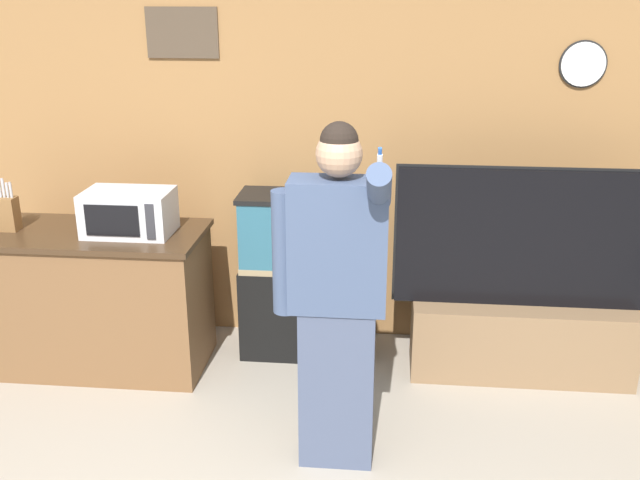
{
  "coord_description": "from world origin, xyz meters",
  "views": [
    {
      "loc": [
        0.53,
        -1.97,
        2.31
      ],
      "look_at": [
        0.18,
        1.58,
        1.05
      ],
      "focal_mm": 40.0,
      "sensor_mm": 36.0,
      "label": 1
    }
  ],
  "objects_px": {
    "microwave": "(129,212)",
    "knife_block": "(6,212)",
    "aquarium_on_stand": "(304,276)",
    "person_standing": "(336,296)",
    "tv_on_stand": "(522,316)",
    "counter_island": "(97,299)"
  },
  "relations": [
    {
      "from": "tv_on_stand",
      "to": "person_standing",
      "type": "height_order",
      "value": "person_standing"
    },
    {
      "from": "microwave",
      "to": "knife_block",
      "type": "height_order",
      "value": "knife_block"
    },
    {
      "from": "counter_island",
      "to": "person_standing",
      "type": "xyz_separation_m",
      "value": [
        1.58,
        -0.85,
        0.46
      ]
    },
    {
      "from": "microwave",
      "to": "tv_on_stand",
      "type": "distance_m",
      "value": 2.49
    },
    {
      "from": "tv_on_stand",
      "to": "person_standing",
      "type": "relative_size",
      "value": 0.92
    },
    {
      "from": "counter_island",
      "to": "microwave",
      "type": "xyz_separation_m",
      "value": [
        0.26,
        -0.01,
        0.59
      ]
    },
    {
      "from": "knife_block",
      "to": "aquarium_on_stand",
      "type": "bearing_deg",
      "value": 9.64
    },
    {
      "from": "microwave",
      "to": "aquarium_on_stand",
      "type": "relative_size",
      "value": 0.47
    },
    {
      "from": "counter_island",
      "to": "microwave",
      "type": "distance_m",
      "value": 0.64
    },
    {
      "from": "counter_island",
      "to": "knife_block",
      "type": "height_order",
      "value": "knife_block"
    },
    {
      "from": "tv_on_stand",
      "to": "person_standing",
      "type": "xyz_separation_m",
      "value": [
        -1.09,
        -0.98,
        0.52
      ]
    },
    {
      "from": "microwave",
      "to": "tv_on_stand",
      "type": "xyz_separation_m",
      "value": [
        2.41,
        0.14,
        -0.65
      ]
    },
    {
      "from": "counter_island",
      "to": "tv_on_stand",
      "type": "height_order",
      "value": "tv_on_stand"
    },
    {
      "from": "aquarium_on_stand",
      "to": "person_standing",
      "type": "height_order",
      "value": "person_standing"
    },
    {
      "from": "counter_island",
      "to": "tv_on_stand",
      "type": "relative_size",
      "value": 0.86
    },
    {
      "from": "knife_block",
      "to": "tv_on_stand",
      "type": "relative_size",
      "value": 0.2
    },
    {
      "from": "aquarium_on_stand",
      "to": "microwave",
      "type": "bearing_deg",
      "value": -163.92
    },
    {
      "from": "counter_island",
      "to": "person_standing",
      "type": "relative_size",
      "value": 0.79
    },
    {
      "from": "tv_on_stand",
      "to": "person_standing",
      "type": "bearing_deg",
      "value": -137.98
    },
    {
      "from": "aquarium_on_stand",
      "to": "person_standing",
      "type": "relative_size",
      "value": 0.62
    },
    {
      "from": "tv_on_stand",
      "to": "microwave",
      "type": "bearing_deg",
      "value": -176.61
    },
    {
      "from": "microwave",
      "to": "person_standing",
      "type": "xyz_separation_m",
      "value": [
        1.32,
        -0.84,
        -0.12
      ]
    }
  ]
}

